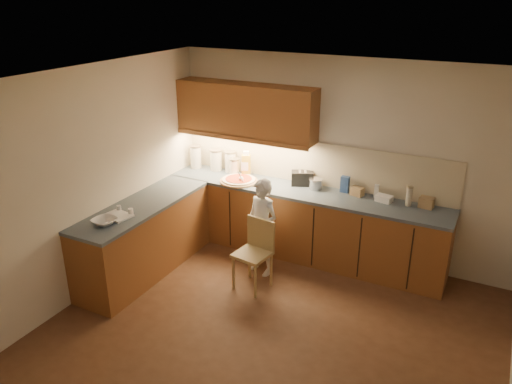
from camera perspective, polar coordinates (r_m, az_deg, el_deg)
room at (r=4.60m, az=2.05°, el=1.09°), size 4.54×4.50×2.62m
l_counter at (r=6.49m, az=-0.77°, el=-4.09°), size 3.77×2.62×0.92m
backsplash at (r=6.62m, az=6.40°, el=3.33°), size 3.75×0.02×0.58m
upper_cabinets at (r=6.66m, az=-1.20°, el=9.30°), size 1.95×0.36×0.73m
pizza_on_board at (r=6.73m, az=-1.98°, el=1.36°), size 0.51×0.51×0.21m
child at (r=6.13m, az=0.67°, el=-4.06°), size 0.52×0.41×1.24m
wooden_chair at (r=5.92m, az=-0.03°, el=-6.51°), size 0.43×0.43×0.84m
mixing_bowl at (r=5.76m, az=-16.93°, el=-3.24°), size 0.29×0.29×0.06m
canister_a at (r=7.28m, az=-6.90°, el=4.05°), size 0.17×0.17×0.34m
canister_b at (r=7.15m, az=-4.58°, el=3.70°), size 0.18×0.18×0.31m
canister_c at (r=7.07m, az=-2.94°, el=3.51°), size 0.16×0.16×0.30m
canister_d at (r=6.97m, az=-2.48°, el=2.93°), size 0.14×0.14×0.23m
oil_jug at (r=6.89m, az=-1.12°, el=3.13°), size 0.15×0.13×0.36m
toaster at (r=6.62m, az=5.32°, el=1.58°), size 0.33×0.27×0.19m
steel_pot at (r=6.51m, az=6.84°, el=0.94°), size 0.18×0.18×0.14m
blue_box at (r=6.45m, az=10.13°, el=0.88°), size 0.11×0.08×0.21m
card_box_a at (r=6.39m, az=11.49°, el=0.07°), size 0.17×0.14×0.11m
white_bottle at (r=6.38m, az=13.60°, el=0.10°), size 0.06×0.06×0.16m
flat_pack at (r=6.29m, az=14.41°, el=-0.72°), size 0.21×0.17×0.08m
tall_jar at (r=6.22m, az=17.10°, el=-0.43°), size 0.08×0.08×0.25m
card_box_b at (r=6.25m, az=18.91°, el=-1.15°), size 0.18×0.15×0.13m
dough_cloth at (r=5.91m, az=-15.54°, el=-2.64°), size 0.34×0.28×0.02m
spice_jar_a at (r=6.04m, az=-15.40°, el=-1.83°), size 0.07×0.07×0.07m
spice_jar_b at (r=5.91m, az=-14.13°, el=-2.21°), size 0.07×0.07×0.08m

